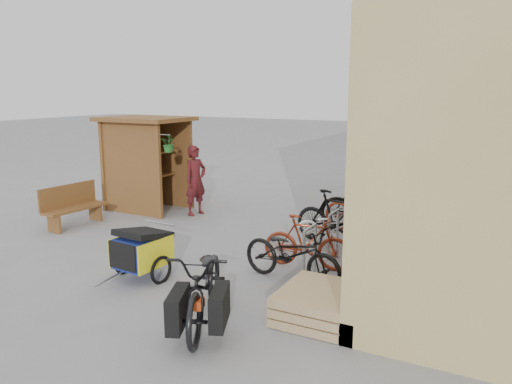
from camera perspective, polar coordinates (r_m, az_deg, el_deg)
The scene contains 17 objects.
ground at distance 9.61m, azimuth -6.88°, elevation -7.18°, with size 80.00×80.00×0.00m, color gray.
kiosk at distance 13.15m, azimuth -12.74°, elevation 4.68°, with size 2.49×1.65×2.40m.
bike_rack at distance 10.59m, azimuth 10.96°, elevation -2.61°, with size 0.05×5.35×0.86m.
pallet_stack at distance 7.06m, azimuth 7.17°, elevation -12.53°, with size 1.00×1.20×0.40m.
bench at distance 12.15m, azimuth -20.24°, elevation -1.41°, with size 0.57×1.54×0.96m.
shopping_carts at distance 14.78m, azimuth 18.77°, elevation 1.61°, with size 0.63×2.14×1.14m.
child_trailer at distance 8.50m, azimuth -12.94°, elevation -6.43°, with size 0.93×1.53×0.89m.
cargo_bike at distance 6.74m, azimuth -5.79°, elevation -10.58°, with size 1.51×2.23×1.11m.
person_kiosk at distance 12.46m, azimuth -6.92°, elevation 1.32°, with size 0.63×0.42×1.74m, color maroon.
bike_0 at distance 8.13m, azimuth 4.13°, elevation -7.04°, with size 0.65×1.86×0.98m, color black.
bike_1 at distance 8.80m, azimuth 5.90°, elevation -5.70°, with size 0.45×1.58×0.95m, color maroon.
bike_2 at distance 9.99m, azimuth 8.84°, elevation -4.08°, with size 0.54×1.54×0.81m, color silver.
bike_3 at distance 10.12m, azimuth 9.30°, elevation -2.99°, with size 0.52×1.85×1.11m, color black.
bike_4 at distance 10.99m, azimuth 12.41°, elevation -2.22°, with size 0.67×1.91×1.01m, color maroon.
bike_5 at distance 11.46m, azimuth 11.98°, elevation -1.39°, with size 0.52×1.83×1.10m, color black.
bike_6 at distance 12.13m, azimuth 13.67°, elevation -1.20°, with size 0.60×1.73×0.91m, color black.
bike_7 at distance 12.53m, azimuth 13.73°, elevation -0.65°, with size 0.46×1.62×0.97m, color black.
Camera 1 is at (5.21, -7.45, 3.10)m, focal length 35.00 mm.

